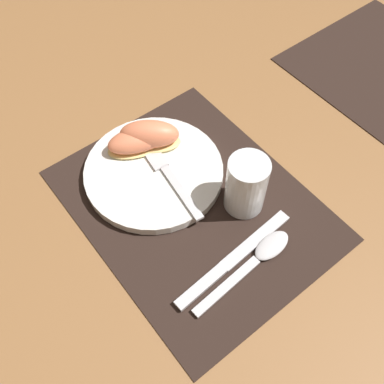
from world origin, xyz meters
The scene contains 9 objects.
ground_plane centered at (0.00, 0.00, 0.00)m, with size 3.00×3.00×0.00m, color olive.
placemat centered at (0.00, 0.00, 0.00)m, with size 0.43×0.33×0.00m.
plate centered at (-0.09, -0.02, 0.01)m, with size 0.23×0.23×0.02m.
juice_glass centered at (0.05, 0.06, 0.05)m, with size 0.06×0.06×0.10m.
knife centered at (0.11, -0.02, 0.01)m, with size 0.03×0.23×0.01m.
spoon centered at (0.14, 0.02, 0.01)m, with size 0.04×0.19×0.01m.
fork centered at (-0.07, 0.00, 0.02)m, with size 0.19×0.05×0.00m.
citrus_wedge_0 centered at (-0.14, 0.01, 0.04)m, with size 0.11×0.11×0.05m.
citrus_wedge_1 centered at (-0.14, -0.01, 0.04)m, with size 0.09×0.12×0.04m.
Camera 1 is at (0.30, -0.24, 0.62)m, focal length 42.00 mm.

